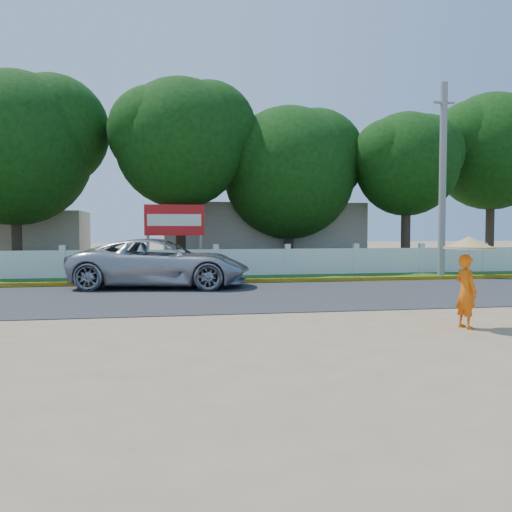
{
  "coord_description": "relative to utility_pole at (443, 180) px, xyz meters",
  "views": [
    {
      "loc": [
        -2.52,
        -11.91,
        2.04
      ],
      "look_at": [
        0.0,
        2.0,
        1.3
      ],
      "focal_mm": 40.0,
      "sensor_mm": 36.0,
      "label": 1
    }
  ],
  "objects": [
    {
      "name": "building_far",
      "position": [
        -18.89,
        9.75,
        -2.47
      ],
      "size": [
        8.0,
        5.0,
        2.8
      ],
      "primitive_type": "cube",
      "color": "#B7AD99",
      "rests_on": "ground"
    },
    {
      "name": "fence",
      "position": [
        -8.89,
        1.95,
        -3.32
      ],
      "size": [
        40.0,
        0.1,
        1.1
      ],
      "primitive_type": "cube",
      "color": "silver",
      "rests_on": "ground"
    },
    {
      "name": "grass_verge",
      "position": [
        -8.89,
        0.5,
        -3.85
      ],
      "size": [
        60.0,
        3.5,
        0.03
      ],
      "primitive_type": "cube",
      "color": "#2D601E",
      "rests_on": "ground"
    },
    {
      "name": "curb",
      "position": [
        -8.89,
        -1.2,
        -3.79
      ],
      "size": [
        40.0,
        0.18,
        0.16
      ],
      "primitive_type": "cube",
      "color": "yellow",
      "rests_on": "ground"
    },
    {
      "name": "billboard",
      "position": [
        -10.51,
        3.05,
        -1.73
      ],
      "size": [
        2.5,
        0.13,
        2.95
      ],
      "color": "gray",
      "rests_on": "ground"
    },
    {
      "name": "ground",
      "position": [
        -8.89,
        -9.25,
        -3.87
      ],
      "size": [
        120.0,
        120.0,
        0.0
      ],
      "primitive_type": "plane",
      "color": "#9E8460",
      "rests_on": "ground"
    },
    {
      "name": "utility_pole",
      "position": [
        0.0,
        0.0,
        0.0
      ],
      "size": [
        0.28,
        0.28,
        7.74
      ],
      "primitive_type": "cylinder",
      "color": "gray",
      "rests_on": "ground"
    },
    {
      "name": "building_near",
      "position": [
        -5.89,
        8.75,
        -2.27
      ],
      "size": [
        10.0,
        6.0,
        3.2
      ],
      "primitive_type": "cube",
      "color": "#B7AD99",
      "rests_on": "ground"
    },
    {
      "name": "tree_row",
      "position": [
        -8.74,
        4.99,
        1.32
      ],
      "size": [
        33.79,
        8.06,
        8.94
      ],
      "color": "#473828",
      "rests_on": "ground"
    },
    {
      "name": "monk_with_parasol",
      "position": [
        -5.24,
        -10.78,
        -2.67
      ],
      "size": [
        1.01,
        1.01,
        1.84
      ],
      "color": "#E15A0B",
      "rests_on": "ground"
    },
    {
      "name": "vehicle",
      "position": [
        -11.17,
        -2.03,
        -3.05
      ],
      "size": [
        6.25,
        3.67,
        1.63
      ],
      "primitive_type": "imported",
      "rotation": [
        0.0,
        0.0,
        1.4
      ],
      "color": "#A6A7AE",
      "rests_on": "ground"
    },
    {
      "name": "road",
      "position": [
        -8.89,
        -4.75,
        -3.86
      ],
      "size": [
        60.0,
        7.0,
        0.02
      ],
      "primitive_type": "cube",
      "color": "#38383A",
      "rests_on": "ground"
    }
  ]
}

